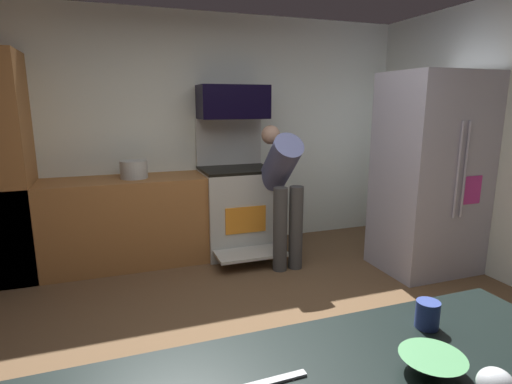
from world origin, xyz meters
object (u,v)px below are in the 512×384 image
object	(u,v)px
microwave	(233,102)
mug_coffee	(427,314)
refrigerator	(430,174)
stock_pot	(134,169)
oven_range	(237,207)
person_cook	(282,183)
mixing_bowl_small	(432,364)

from	to	relation	value
microwave	mug_coffee	distance (m)	3.41
refrigerator	mug_coffee	xyz separation A→B (m)	(-1.95, -2.14, -0.02)
refrigerator	stock_pot	size ratio (longest dim) A/B	7.13
oven_range	person_cook	bearing A→B (deg)	-57.43
person_cook	oven_range	bearing A→B (deg)	122.57
oven_range	mug_coffee	bearing A→B (deg)	-95.34
oven_range	microwave	size ratio (longest dim) A/B	2.00
microwave	person_cook	world-z (taller)	microwave
mixing_bowl_small	mug_coffee	world-z (taller)	mug_coffee
stock_pot	mixing_bowl_small	bearing A→B (deg)	-79.94
person_cook	stock_pot	bearing A→B (deg)	159.37
oven_range	stock_pot	size ratio (longest dim) A/B	5.46
refrigerator	mug_coffee	distance (m)	2.89
person_cook	mixing_bowl_small	xyz separation A→B (m)	(-0.79, -2.92, 0.07)
oven_range	microwave	world-z (taller)	microwave
oven_range	person_cook	world-z (taller)	oven_range
microwave	person_cook	bearing A→B (deg)	-61.65
refrigerator	stock_pot	xyz separation A→B (m)	(-2.72, 1.11, 0.03)
refrigerator	person_cook	distance (m)	1.44
microwave	mixing_bowl_small	world-z (taller)	microwave
oven_range	mixing_bowl_small	world-z (taller)	oven_range
microwave	person_cook	xyz separation A→B (m)	(0.33, -0.61, -0.80)
oven_range	mixing_bowl_small	xyz separation A→B (m)	(-0.46, -3.43, 0.42)
refrigerator	mixing_bowl_small	distance (m)	3.14
mug_coffee	mixing_bowl_small	bearing A→B (deg)	-128.98
refrigerator	mug_coffee	size ratio (longest dim) A/B	20.67
microwave	mug_coffee	bearing A→B (deg)	-95.19
refrigerator	mixing_bowl_small	xyz separation A→B (m)	(-2.11, -2.33, -0.04)
oven_range	stock_pot	bearing A→B (deg)	179.23
person_cook	microwave	bearing A→B (deg)	118.35
mixing_bowl_small	refrigerator	bearing A→B (deg)	47.94
microwave	stock_pot	size ratio (longest dim) A/B	2.74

